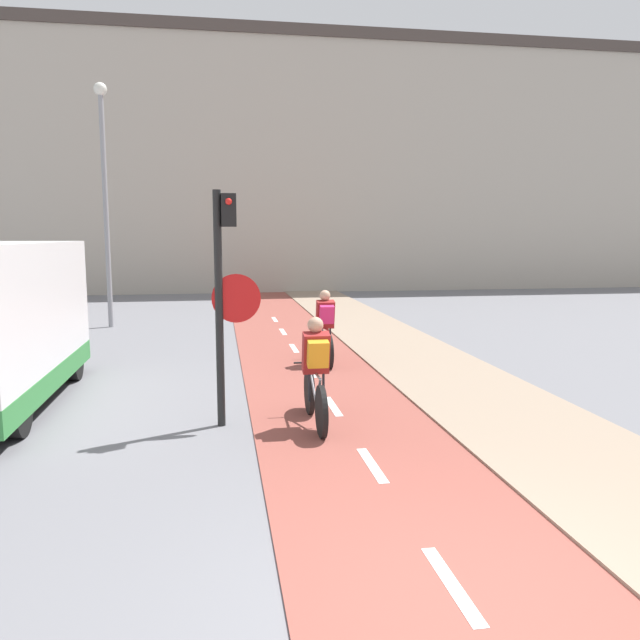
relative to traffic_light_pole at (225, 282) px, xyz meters
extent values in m
plane|color=slate|center=(1.62, -4.86, -2.01)|extent=(120.00, 120.00, 0.00)
cube|color=brown|center=(1.62, -4.86, -2.00)|extent=(2.57, 60.00, 0.02)
cube|color=white|center=(1.62, -4.36, -1.98)|extent=(0.12, 1.10, 0.00)
cube|color=white|center=(1.62, -1.86, -1.98)|extent=(0.12, 1.10, 0.00)
cube|color=white|center=(1.62, 0.64, -1.98)|extent=(0.12, 1.10, 0.00)
cube|color=white|center=(1.62, 3.14, -1.98)|extent=(0.12, 1.10, 0.00)
cube|color=white|center=(1.62, 5.64, -1.98)|extent=(0.12, 1.10, 0.00)
cube|color=white|center=(1.62, 8.14, -1.98)|extent=(0.12, 1.10, 0.00)
cube|color=white|center=(1.62, 10.64, -1.98)|extent=(0.12, 1.10, 0.00)
cube|color=#B2A899|center=(1.62, 22.32, 3.62)|extent=(60.00, 5.00, 11.25)
cube|color=#473D38|center=(1.62, 22.32, 9.50)|extent=(60.00, 5.20, 0.50)
cylinder|color=black|center=(-0.08, 0.00, -0.38)|extent=(0.11, 0.11, 3.25)
cube|color=black|center=(0.07, 0.00, 0.97)|extent=(0.20, 0.20, 0.44)
sphere|color=red|center=(0.07, -0.11, 1.08)|extent=(0.09, 0.09, 0.09)
cone|color=red|center=(0.15, 0.00, -0.22)|extent=(0.67, 0.01, 0.67)
cone|color=silver|center=(0.15, 0.00, -0.22)|extent=(0.60, 0.02, 0.60)
cylinder|color=gray|center=(-3.17, 9.98, 1.24)|extent=(0.14, 0.14, 6.50)
sphere|color=silver|center=(-3.17, 9.98, 4.60)|extent=(0.36, 0.36, 0.36)
cylinder|color=black|center=(1.21, -0.75, -1.66)|extent=(0.07, 0.70, 0.70)
cylinder|color=black|center=(1.21, 0.35, -1.66)|extent=(0.07, 0.70, 0.70)
cylinder|color=slate|center=(1.21, 0.01, -1.47)|extent=(0.04, 0.70, 0.43)
cylinder|color=slate|center=(1.21, -0.50, -1.46)|extent=(0.04, 0.37, 0.46)
cylinder|color=slate|center=(1.21, -0.16, -1.26)|extent=(0.04, 1.02, 0.07)
cylinder|color=slate|center=(1.21, -0.54, -1.67)|extent=(0.04, 0.42, 0.05)
cylinder|color=black|center=(1.21, 0.35, -1.22)|extent=(0.46, 0.03, 0.03)
cube|color=maroon|center=(1.21, -0.28, -0.96)|extent=(0.36, 0.31, 0.59)
sphere|color=tan|center=(1.21, -0.24, -0.58)|extent=(0.22, 0.22, 0.22)
cylinder|color=#232328|center=(1.11, -0.31, -1.41)|extent=(0.04, 0.07, 0.44)
cylinder|color=#232328|center=(1.31, -0.31, -1.41)|extent=(0.04, 0.07, 0.44)
cube|color=orange|center=(1.21, -0.46, -0.94)|extent=(0.28, 0.23, 0.39)
cylinder|color=black|center=(2.05, 3.38, -1.66)|extent=(0.07, 0.69, 0.69)
cylinder|color=black|center=(2.05, 4.47, -1.66)|extent=(0.07, 0.69, 0.69)
cylinder|color=maroon|center=(2.05, 4.13, -1.48)|extent=(0.04, 0.69, 0.43)
cylinder|color=maroon|center=(2.05, 3.63, -1.46)|extent=(0.04, 0.36, 0.45)
cylinder|color=maroon|center=(2.05, 3.96, -1.26)|extent=(0.04, 1.01, 0.07)
cylinder|color=maroon|center=(2.05, 3.59, -1.67)|extent=(0.04, 0.42, 0.05)
cylinder|color=black|center=(2.05, 4.47, -1.23)|extent=(0.46, 0.03, 0.03)
cube|color=maroon|center=(2.05, 3.84, -0.97)|extent=(0.36, 0.31, 0.59)
sphere|color=tan|center=(2.05, 3.88, -0.59)|extent=(0.22, 0.22, 0.22)
cylinder|color=#232328|center=(1.95, 3.81, -1.41)|extent=(0.04, 0.07, 0.43)
cylinder|color=#232328|center=(2.15, 3.81, -1.41)|extent=(0.04, 0.07, 0.43)
cube|color=#DB286B|center=(2.05, 3.66, -0.95)|extent=(0.28, 0.23, 0.39)
cube|color=black|center=(-3.58, 4.07, -0.22)|extent=(1.74, 0.04, 0.70)
cylinder|color=black|center=(-2.72, 3.20, -1.66)|extent=(0.18, 0.70, 0.70)
cylinder|color=black|center=(-2.72, -0.11, -1.66)|extent=(0.18, 0.70, 0.70)
camera|label=1|loc=(-0.08, -8.56, 0.65)|focal=35.00mm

